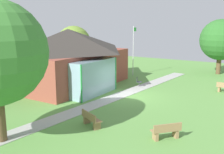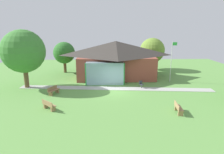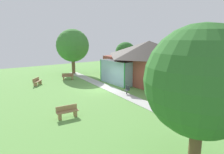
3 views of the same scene
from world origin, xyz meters
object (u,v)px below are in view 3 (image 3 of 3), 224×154
object	(u,v)px
bench_mid_left	(68,77)
flagpole	(185,68)
tree_behind_pavilion_right	(219,58)
tree_west_hedge	(73,46)
pavilion	(147,61)
bench_front_right	(67,112)
tree_behind_pavilion_left	(125,52)
patio_chair_lawn_spare	(127,90)
tree_far_east	(201,81)
bench_front_left	(37,82)

from	to	relation	value
bench_mid_left	flagpole	bearing A→B (deg)	132.59
tree_behind_pavilion_right	tree_west_hedge	distance (m)	19.61
bench_mid_left	tree_west_hedge	distance (m)	6.00
pavilion	tree_west_hedge	world-z (taller)	tree_west_hedge
bench_front_right	flagpole	bearing A→B (deg)	171.39
tree_behind_pavilion_left	tree_behind_pavilion_right	bearing A→B (deg)	6.77
patio_chair_lawn_spare	tree_far_east	bearing A→B (deg)	132.52
patio_chair_lawn_spare	tree_far_east	size ratio (longest dim) A/B	0.14
tree_behind_pavilion_right	tree_west_hedge	size ratio (longest dim) A/B	0.78
bench_front_left	tree_west_hedge	world-z (taller)	tree_west_hedge
pavilion	flagpole	xyz separation A→B (m)	(7.08, -2.79, 0.28)
flagpole	tree_west_hedge	distance (m)	18.02
tree_behind_pavilion_left	tree_west_hedge	distance (m)	8.53
tree_west_hedge	bench_mid_left	bearing A→B (deg)	-34.73
tree_far_east	tree_behind_pavilion_left	size ratio (longest dim) A/B	1.26
flagpole	tree_behind_pavilion_right	bearing A→B (deg)	95.85
pavilion	tree_behind_pavilion_left	bearing A→B (deg)	158.54
bench_mid_left	patio_chair_lawn_spare	bearing A→B (deg)	125.20
flagpole	patio_chair_lawn_spare	world-z (taller)	flagpole
patio_chair_lawn_spare	tree_far_east	distance (m)	11.66
pavilion	bench_front_left	size ratio (longest dim) A/B	8.07
flagpole	bench_front_right	xyz separation A→B (m)	(-2.48, -9.82, -2.51)
flagpole	tree_behind_pavilion_right	distance (m)	7.56
pavilion	bench_front_right	xyz separation A→B (m)	(4.60, -12.60, -2.23)
bench_front_right	tree_behind_pavilion_right	xyz separation A→B (m)	(1.71, 17.33, 2.81)
bench_front_right	tree_behind_pavilion_right	bearing A→B (deg)	179.94
bench_front_left	flagpole	bearing A→B (deg)	74.94
tree_far_east	tree_behind_pavilion_left	bearing A→B (deg)	146.64
bench_mid_left	tree_west_hedge	size ratio (longest dim) A/B	0.23
pavilion	flagpole	world-z (taller)	flagpole
pavilion	bench_front_right	world-z (taller)	pavilion
pavilion	patio_chair_lawn_spare	distance (m)	6.60
bench_front_left	bench_mid_left	xyz separation A→B (m)	(-0.62, 4.10, 0.00)
patio_chair_lawn_spare	bench_front_left	bearing A→B (deg)	11.89
tree_far_east	tree_west_hedge	distance (m)	24.21
bench_front_left	patio_chair_lawn_spare	world-z (taller)	patio_chair_lawn_spare
bench_front_right	tree_far_east	distance (m)	9.09
bench_mid_left	tree_far_east	distance (m)	20.28
bench_mid_left	tree_west_hedge	world-z (taller)	tree_west_hedge
tree_behind_pavilion_left	flagpole	bearing A→B (deg)	-21.46
bench_front_left	bench_front_right	world-z (taller)	same
flagpole	tree_behind_pavilion_left	bearing A→B (deg)	158.54
tree_behind_pavilion_right	pavilion	bearing A→B (deg)	-143.15
pavilion	tree_far_east	distance (m)	16.56
pavilion	bench_front_right	size ratio (longest dim) A/B	7.42
flagpole	bench_front_left	xyz separation A→B (m)	(-13.46, -8.78, -2.51)
tree_behind_pavilion_left	tree_west_hedge	xyz separation A→B (m)	(-2.98, -7.90, 1.18)
bench_mid_left	tree_west_hedge	xyz separation A→B (m)	(-3.77, 2.61, 3.87)
flagpole	tree_behind_pavilion_right	xyz separation A→B (m)	(-0.77, 7.52, 0.30)
bench_mid_left	tree_west_hedge	bearing A→B (deg)	-100.49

